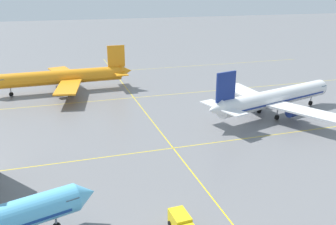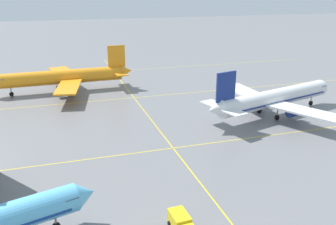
{
  "view_description": "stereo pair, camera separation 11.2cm",
  "coord_description": "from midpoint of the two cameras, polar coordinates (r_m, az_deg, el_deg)",
  "views": [
    {
      "loc": [
        -18.43,
        -25.54,
        26.91
      ],
      "look_at": [
        0.03,
        33.2,
        5.59
      ],
      "focal_mm": 39.14,
      "sensor_mm": 36.0,
      "label": 1
    },
    {
      "loc": [
        -18.33,
        -25.58,
        26.91
      ],
      "look_at": [
        0.03,
        33.2,
        5.59
      ],
      "focal_mm": 39.14,
      "sensor_mm": 36.0,
      "label": 2
    }
  ],
  "objects": [
    {
      "name": "airliner_second_row",
      "position": [
        82.59,
        16.21,
        2.15
      ],
      "size": [
        36.27,
        30.91,
        11.44
      ],
      "color": "white",
      "rests_on": "ground"
    },
    {
      "name": "airliner_third_row",
      "position": [
        101.57,
        -15.86,
        5.33
      ],
      "size": [
        37.53,
        32.42,
        11.69
      ],
      "color": "orange",
      "rests_on": "ground"
    },
    {
      "name": "taxiway_markings",
      "position": [
        78.78,
        -2.79,
        -0.89
      ],
      "size": [
        141.65,
        141.31,
        0.01
      ],
      "color": "yellow",
      "rests_on": "ground"
    },
    {
      "name": "service_truck_red_van",
      "position": [
        43.86,
        2.15,
        -16.84
      ],
      "size": [
        2.37,
        4.22,
        2.1
      ],
      "color": "yellow",
      "rests_on": "ground"
    }
  ]
}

